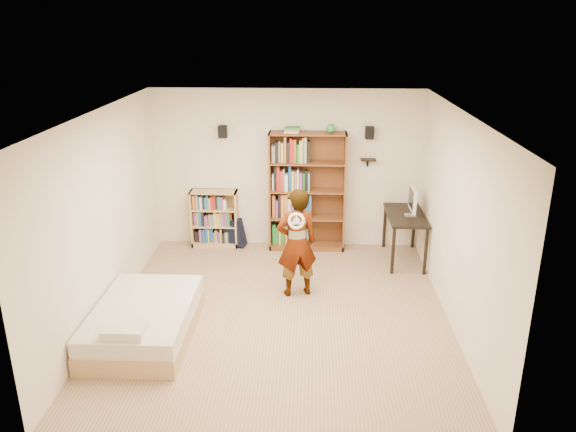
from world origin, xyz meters
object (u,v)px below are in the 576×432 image
Objects in this scene: tall_bookshelf at (307,192)px; computer_desk at (404,237)px; low_bookshelf at (215,219)px; daybed at (144,317)px; person at (297,243)px.

computer_desk is at bearing -15.79° from tall_bookshelf.
tall_bookshelf reaches higher than low_bookshelf.
computer_desk is 0.65× the size of daybed.
daybed is 1.15× the size of person.
computer_desk is at bearing -8.68° from low_bookshelf.
person reaches higher than daybed.
daybed is (-1.99, -2.95, -0.74)m from tall_bookshelf.
computer_desk is (3.18, -0.49, -0.10)m from low_bookshelf.
computer_desk is (1.59, -0.45, -0.61)m from tall_bookshelf.
tall_bookshelf is 1.67m from low_bookshelf.
low_bookshelf reaches higher than daybed.
person is (-0.13, -1.73, -0.22)m from tall_bookshelf.
tall_bookshelf reaches higher than computer_desk.
computer_desk is at bearing -159.77° from person.
low_bookshelf is 3.02m from daybed.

